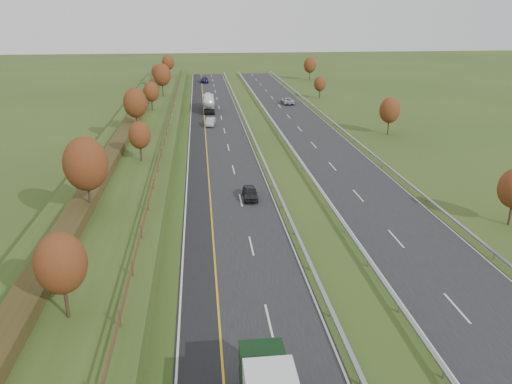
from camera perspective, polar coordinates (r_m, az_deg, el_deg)
ground at (r=77.39m, az=2.01°, el=4.47°), size 400.00×400.00×0.00m
near_carriageway at (r=81.48m, az=-4.10°, el=5.24°), size 10.50×200.00×0.04m
far_carriageway at (r=83.73m, az=7.30°, el=5.53°), size 10.50×200.00×0.04m
hard_shoulder at (r=81.43m, az=-6.75°, el=5.15°), size 3.00×200.00×0.04m
lane_markings at (r=81.85m, az=0.40°, el=5.38°), size 26.75×200.00×0.01m
embankment_left at (r=81.80m, az=-13.30°, el=5.52°), size 12.00×200.00×2.00m
hedge_left at (r=81.71m, az=-14.78°, el=6.50°), size 2.20×180.00×1.10m
fence_left at (r=80.57m, az=-10.23°, el=6.79°), size 0.12×189.06×1.20m
median_barrier_near at (r=81.74m, az=-0.10°, el=5.77°), size 0.32×200.00×0.71m
median_barrier_far at (r=82.44m, az=3.44°, el=5.86°), size 0.32×200.00×0.71m
outer_barrier_far at (r=85.13m, az=11.14°, el=5.97°), size 0.32×200.00×0.71m
trees_left at (r=77.35m, az=-13.62°, el=8.77°), size 6.64×164.30×7.66m
trees_far at (r=114.05m, az=10.58°, el=11.35°), size 8.45×118.60×7.12m
road_tanker at (r=111.92m, az=-5.44°, el=10.20°), size 2.40×11.22×3.46m
car_dark_near at (r=57.95m, az=-0.69°, el=-0.11°), size 1.77×4.21×1.42m
car_silver_mid at (r=96.61m, az=-5.22°, el=8.01°), size 2.16×4.71×1.50m
car_small_far at (r=157.77m, az=-5.90°, el=12.63°), size 2.39×5.57×1.60m
car_oncoming at (r=119.90m, az=3.60°, el=10.38°), size 2.74×5.56×1.52m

